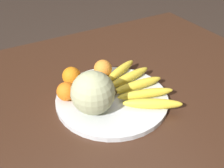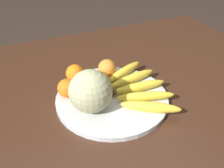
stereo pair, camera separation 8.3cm
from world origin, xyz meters
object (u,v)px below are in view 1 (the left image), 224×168
at_px(banana_bunch, 137,86).
at_px(orange_mid_center, 100,82).
at_px(orange_front_right, 103,69).
at_px(fruit_bowl, 112,98).
at_px(melon, 93,93).
at_px(orange_front_left, 72,76).
at_px(kitchen_table, 118,110).
at_px(produce_tag, 88,85).
at_px(orange_back_left, 66,91).

xyz_separation_m(banana_bunch, orange_mid_center, (-0.11, 0.06, 0.02)).
bearing_deg(banana_bunch, orange_front_right, 117.69).
bearing_deg(orange_front_right, fruit_bowl, -104.36).
bearing_deg(orange_mid_center, banana_bunch, -28.88).
distance_m(fruit_bowl, orange_front_right, 0.13).
height_order(banana_bunch, orange_front_right, orange_front_right).
distance_m(fruit_bowl, orange_mid_center, 0.07).
bearing_deg(melon, banana_bunch, 7.07).
xyz_separation_m(fruit_bowl, orange_front_left, (-0.08, 0.13, 0.04)).
relative_size(banana_bunch, orange_front_left, 5.06).
height_order(kitchen_table, orange_front_left, orange_front_left).
distance_m(melon, orange_front_right, 0.19).
bearing_deg(orange_front_left, orange_front_right, -6.00).
bearing_deg(produce_tag, melon, -65.22).
xyz_separation_m(kitchen_table, produce_tag, (-0.10, 0.04, 0.12)).
bearing_deg(fruit_bowl, orange_mid_center, 110.31).
bearing_deg(banana_bunch, orange_mid_center, 154.36).
xyz_separation_m(orange_mid_center, orange_back_left, (-0.11, 0.01, -0.00)).
xyz_separation_m(melon, orange_mid_center, (0.06, 0.08, -0.03)).
height_order(melon, orange_mid_center, melon).
height_order(orange_mid_center, orange_back_left, orange_mid_center).
xyz_separation_m(fruit_bowl, orange_back_left, (-0.13, 0.06, 0.04)).
relative_size(melon, orange_front_right, 2.03).
xyz_separation_m(fruit_bowl, orange_front_right, (0.03, 0.12, 0.04)).
xyz_separation_m(orange_mid_center, produce_tag, (-0.02, 0.05, -0.03)).
distance_m(fruit_bowl, melon, 0.11).
bearing_deg(banana_bunch, orange_front_left, 144.13).
xyz_separation_m(kitchen_table, orange_front_right, (-0.03, 0.07, 0.15)).
xyz_separation_m(melon, orange_front_right, (0.11, 0.15, -0.03)).
bearing_deg(orange_mid_center, orange_front_right, 54.63).
bearing_deg(melon, orange_back_left, 119.46).
bearing_deg(produce_tag, orange_front_left, -177.33).
xyz_separation_m(fruit_bowl, banana_bunch, (0.09, -0.01, 0.02)).
xyz_separation_m(orange_front_right, orange_mid_center, (-0.05, -0.07, 0.00)).
distance_m(orange_front_left, orange_mid_center, 0.10).
height_order(orange_front_right, orange_mid_center, same).
bearing_deg(orange_mid_center, kitchen_table, 2.69).
distance_m(melon, produce_tag, 0.15).
relative_size(banana_bunch, orange_back_left, 5.29).
distance_m(orange_front_left, produce_tag, 0.06).
bearing_deg(orange_front_right, melon, -126.65).
height_order(melon, orange_front_left, melon).
bearing_deg(kitchen_table, orange_mid_center, -177.31).
distance_m(banana_bunch, orange_front_right, 0.14).
xyz_separation_m(orange_front_right, orange_back_left, (-0.16, -0.06, -0.00)).
bearing_deg(orange_front_left, kitchen_table, -29.12).
xyz_separation_m(orange_front_right, produce_tag, (-0.07, -0.02, -0.03)).
distance_m(fruit_bowl, banana_bunch, 0.09).
relative_size(melon, orange_front_left, 2.07).
xyz_separation_m(banana_bunch, orange_back_left, (-0.22, 0.07, 0.01)).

